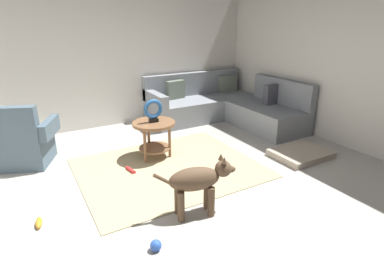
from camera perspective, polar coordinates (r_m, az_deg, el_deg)
name	(u,v)px	position (r m, az deg, el deg)	size (l,w,h in m)	color
ground_plane	(184,199)	(3.62, -1.49, -12.96)	(6.00, 6.00, 0.10)	#B7B2A8
wall_back	(105,52)	(5.85, -15.87, 13.35)	(6.00, 0.12, 2.70)	silver
wall_right	(362,59)	(5.18, 28.94, 11.05)	(0.12, 6.00, 2.70)	silver
area_rug	(169,168)	(4.20, -4.27, -7.33)	(2.30, 1.90, 0.01)	tan
sectional_couch	(225,107)	(6.05, 6.03, 3.92)	(2.20, 2.25, 0.88)	gray
armchair	(23,143)	(4.72, -28.72, -2.45)	(0.97, 0.87, 0.88)	#4C6070
side_table	(154,130)	(4.38, -7.03, -0.41)	(0.60, 0.60, 0.54)	brown
torus_sculpture	(153,110)	(4.29, -7.19, 3.30)	(0.28, 0.08, 0.33)	black
dog_bed_mat	(301,154)	(4.78, 19.46, -4.50)	(0.80, 0.60, 0.09)	#B2A38E
dog	(199,181)	(3.10, 1.24, -9.74)	(0.84, 0.34, 0.63)	brown
dog_toy_ball	(156,245)	(2.85, -6.70, -20.74)	(0.10, 0.10, 0.10)	blue
dog_toy_rope	(131,170)	(4.16, -11.29, -7.63)	(0.05, 0.05, 0.19)	red
dog_toy_bone	(39,223)	(3.45, -26.45, -15.38)	(0.18, 0.06, 0.06)	orange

